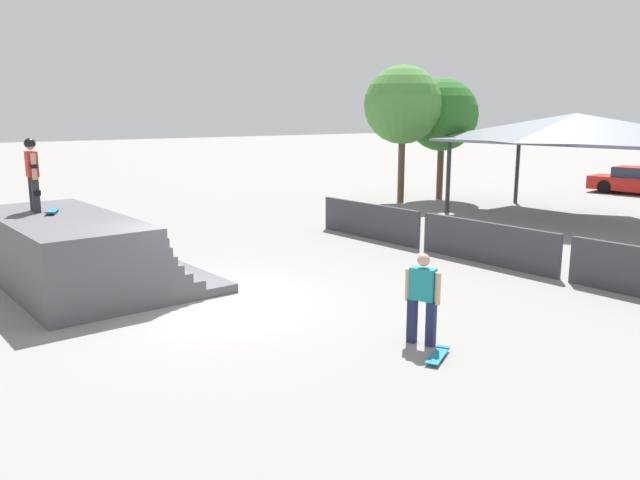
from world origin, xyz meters
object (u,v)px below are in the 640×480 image
at_px(skateboard_on_deck, 52,211).
at_px(tree_far_back, 403,105).
at_px(parked_car_red, 640,182).
at_px(skater_on_deck, 32,170).
at_px(bystander_walking, 422,294).
at_px(tree_beside_pavilion, 442,115).
at_px(skateboard_on_ground, 438,355).

bearing_deg(skateboard_on_deck, tree_far_back, 129.57).
xyz_separation_m(skateboard_on_deck, parked_car_red, (1.04, 25.91, -1.01)).
distance_m(skateboard_on_deck, parked_car_red, 25.95).
height_order(skater_on_deck, bystander_walking, skater_on_deck).
xyz_separation_m(tree_beside_pavilion, tree_far_back, (-0.43, -2.00, 0.41)).
height_order(skater_on_deck, tree_beside_pavilion, tree_beside_pavilion).
distance_m(tree_far_back, parked_car_red, 12.26).
xyz_separation_m(skateboard_on_deck, tree_far_back, (-4.18, 15.37, 2.44)).
relative_size(skater_on_deck, skateboard_on_ground, 2.09).
distance_m(bystander_walking, tree_beside_pavilion, 18.26).
bearing_deg(bystander_walking, skateboard_on_deck, 4.04).
xyz_separation_m(skater_on_deck, parked_car_red, (1.54, 26.12, -1.89)).
distance_m(bystander_walking, parked_car_red, 23.44).
height_order(skateboard_on_deck, parked_car_red, skateboard_on_deck).
relative_size(skateboard_on_deck, tree_far_back, 0.14).
bearing_deg(skater_on_deck, tree_beside_pavilion, 105.99).
xyz_separation_m(skateboard_on_ground, tree_far_back, (-12.50, 12.19, 4.00)).
bearing_deg(tree_far_back, bystander_walking, -45.05).
distance_m(skater_on_deck, skateboard_on_ground, 9.75).
relative_size(skater_on_deck, tree_beside_pavilion, 0.31).
xyz_separation_m(skateboard_on_deck, bystander_walking, (7.72, 3.44, -0.77)).
distance_m(skateboard_on_deck, bystander_walking, 8.49).
bearing_deg(skater_on_deck, parked_car_red, 92.14).
relative_size(skateboard_on_deck, tree_beside_pavilion, 0.15).
bearing_deg(tree_beside_pavilion, skateboard_on_deck, -77.81).
xyz_separation_m(bystander_walking, parked_car_red, (-6.68, 22.47, -0.24)).
distance_m(skateboard_on_deck, skateboard_on_ground, 9.03).
distance_m(bystander_walking, tree_far_back, 17.15).
height_order(skater_on_deck, skateboard_on_deck, skater_on_deck).
height_order(skateboard_on_ground, tree_far_back, tree_far_back).
relative_size(tree_beside_pavilion, tree_far_back, 0.91).
height_order(skateboard_on_deck, tree_beside_pavilion, tree_beside_pavilion).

